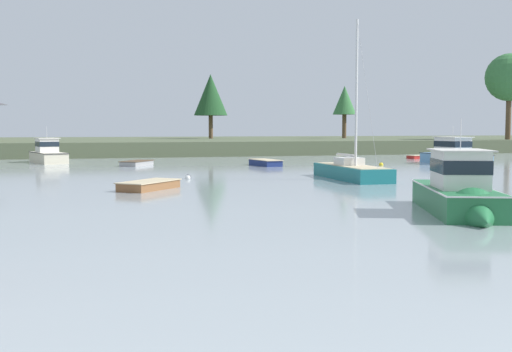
# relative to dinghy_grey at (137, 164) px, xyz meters

# --- Properties ---
(far_shore_bank) EXTENTS (177.03, 43.37, 1.69)m
(far_shore_bank) POSITION_rel_dinghy_grey_xyz_m (3.46, 35.56, 0.70)
(far_shore_bank) COLOR #4C563D
(far_shore_bank) RESTS_ON ground
(dinghy_grey) EXTENTS (3.33, 3.98, 0.58)m
(dinghy_grey) POSITION_rel_dinghy_grey_xyz_m (0.00, 0.00, 0.00)
(dinghy_grey) COLOR gray
(dinghy_grey) RESTS_ON ground
(cruiser_green) EXTENTS (4.72, 8.20, 4.39)m
(cruiser_green) POSITION_rel_dinghy_grey_xyz_m (9.02, -35.14, 0.43)
(cruiser_green) COLOR #236B3D
(cruiser_green) RESTS_ON ground
(dinghy_red) EXTENTS (3.34, 1.95, 0.52)m
(dinghy_red) POSITION_rel_dinghy_grey_xyz_m (30.46, 4.36, -0.01)
(dinghy_red) COLOR #B2231E
(dinghy_red) RESTS_ON ground
(cruiser_cream) EXTENTS (4.02, 7.95, 4.17)m
(cruiser_cream) POSITION_rel_dinghy_grey_xyz_m (-7.84, 7.37, 0.36)
(cruiser_cream) COLOR beige
(cruiser_cream) RESTS_ON ground
(cruiser_skyblue) EXTENTS (2.97, 8.72, 4.25)m
(cruiser_skyblue) POSITION_rel_dinghy_grey_xyz_m (27.84, -5.03, 0.47)
(cruiser_skyblue) COLOR #669ECC
(cruiser_skyblue) RESTS_ON ground
(dinghy_wood) EXTENTS (3.81, 4.06, 0.65)m
(dinghy_wood) POSITION_rel_dinghy_grey_xyz_m (-1.29, -22.10, 0.02)
(dinghy_wood) COLOR brown
(dinghy_wood) RESTS_ON ground
(sailboat_teal) EXTENTS (2.45, 8.05, 10.61)m
(sailboat_teal) POSITION_rel_dinghy_grey_xyz_m (11.94, -18.70, 0.09)
(sailboat_teal) COLOR #196B70
(sailboat_teal) RESTS_ON ground
(dinghy_navy) EXTENTS (2.17, 4.11, 0.75)m
(dinghy_navy) POSITION_rel_dinghy_grey_xyz_m (10.71, -3.46, 0.04)
(dinghy_navy) COLOR navy
(dinghy_navy) RESTS_ON ground
(mooring_buoy_white) EXTENTS (0.36, 0.36, 0.42)m
(mooring_buoy_white) POSITION_rel_dinghy_grey_xyz_m (1.85, -15.80, -0.08)
(mooring_buoy_white) COLOR white
(mooring_buoy_white) RESTS_ON ground
(mooring_buoy_yellow) EXTENTS (0.38, 0.38, 0.43)m
(mooring_buoy_yellow) POSITION_rel_dinghy_grey_xyz_m (20.60, -5.77, -0.08)
(mooring_buoy_yellow) COLOR yellow
(mooring_buoy_yellow) RESTS_ON ground
(shore_tree_center_left) EXTENTS (4.95, 4.95, 9.47)m
(shore_tree_center_left) POSITION_rel_dinghy_grey_xyz_m (14.04, 36.16, 7.94)
(shore_tree_center_left) COLOR brown
(shore_tree_center_left) RESTS_ON far_shore_bank
(shore_tree_left_mid) EXTENTS (3.55, 3.55, 7.96)m
(shore_tree_left_mid) POSITION_rel_dinghy_grey_xyz_m (34.25, 33.50, 7.22)
(shore_tree_left_mid) COLOR brown
(shore_tree_left_mid) RESTS_ON far_shore_bank
(shore_tree_far_right) EXTENTS (6.43, 6.43, 11.62)m
(shore_tree_far_right) POSITION_rel_dinghy_grey_xyz_m (51.43, 17.70, 9.89)
(shore_tree_far_right) COLOR brown
(shore_tree_far_right) RESTS_ON far_shore_bank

